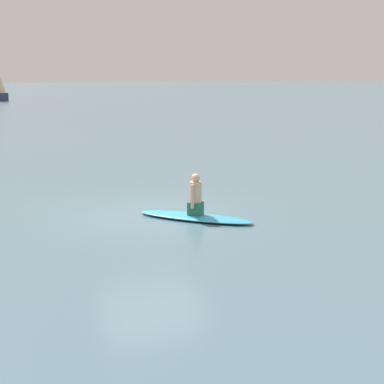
{
  "coord_description": "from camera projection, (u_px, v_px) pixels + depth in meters",
  "views": [
    {
      "loc": [
        -13.16,
        4.02,
        3.24
      ],
      "look_at": [
        -0.56,
        -0.78,
        0.6
      ],
      "focal_mm": 56.67,
      "sensor_mm": 36.0,
      "label": 1
    }
  ],
  "objects": [
    {
      "name": "surfboard",
      "position": [
        196.0,
        217.0,
        13.65
      ],
      "size": [
        2.44,
        2.44,
        0.11
      ],
      "primitive_type": "ellipsoid",
      "rotation": [
        0.0,
        0.0,
        0.79
      ],
      "color": "#339EC6",
      "rests_on": "ground"
    },
    {
      "name": "ground_plane",
      "position": [
        152.0,
        215.0,
        14.1
      ],
      "size": [
        400.0,
        400.0,
        0.0
      ],
      "primitive_type": "plane",
      "color": "slate"
    },
    {
      "name": "person_paddler",
      "position": [
        196.0,
        196.0,
        13.56
      ],
      "size": [
        0.4,
        0.4,
        0.94
      ],
      "rotation": [
        0.0,
        0.0,
        0.79
      ],
      "color": "#26664C",
      "rests_on": "surfboard"
    }
  ]
}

